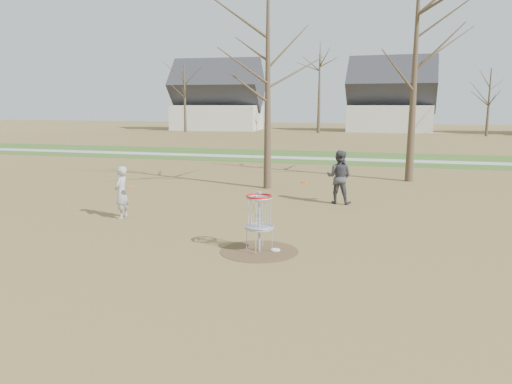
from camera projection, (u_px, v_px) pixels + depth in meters
ground at (259, 251)px, 11.41m from camera, size 160.00×160.00×0.00m
green_band at (348, 158)px, 31.31m from camera, size 160.00×8.00×0.01m
footpath at (346, 159)px, 30.36m from camera, size 160.00×1.50×0.01m
dirt_circle at (259, 251)px, 11.41m from camera, size 1.80×1.80×0.01m
player_standing at (121, 192)px, 14.61m from camera, size 0.41×0.59×1.54m
player_throwing at (339, 177)px, 16.79m from camera, size 0.96×0.79×1.80m
disc_grounded at (275, 250)px, 11.45m from camera, size 0.22×0.22×0.02m
discs_in_play at (220, 184)px, 14.14m from camera, size 5.13×1.18×0.25m
disc_golf_basket at (259, 212)px, 11.25m from camera, size 0.64×0.64×1.35m
bare_trees at (386, 81)px, 43.93m from camera, size 52.62×44.98×9.00m
houses_row at (411, 103)px, 59.46m from camera, size 56.51×10.01×7.26m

